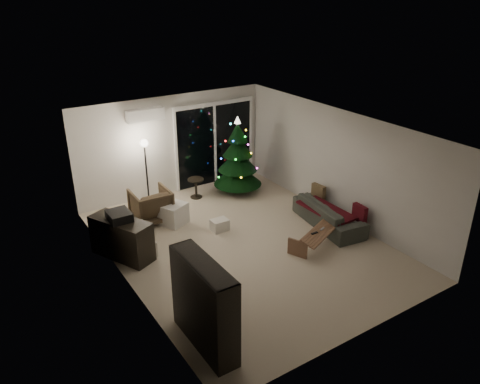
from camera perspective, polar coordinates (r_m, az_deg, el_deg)
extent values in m
plane|color=beige|center=(9.75, 0.47, -6.38)|extent=(6.50, 6.50, 0.00)
plane|color=white|center=(8.75, 0.52, 7.87)|extent=(6.50, 6.50, 0.00)
cube|color=silver|center=(11.85, -8.22, 5.68)|extent=(5.00, 0.02, 2.50)
cube|color=silver|center=(7.02, 15.42, -8.67)|extent=(5.00, 0.02, 2.50)
cube|color=silver|center=(8.21, -14.28, -3.48)|extent=(0.02, 6.50, 2.50)
cube|color=silver|center=(10.66, 11.81, 3.29)|extent=(0.02, 6.50, 2.50)
cube|color=black|center=(12.41, -3.10, 5.78)|extent=(2.20, 0.02, 2.10)
cube|color=white|center=(11.23, -11.50, 9.21)|extent=(0.90, 0.22, 0.28)
cube|color=#3F3833|center=(13.22, -4.13, 1.84)|extent=(2.60, 1.00, 0.10)
cube|color=white|center=(13.35, -5.03, 4.57)|extent=(2.20, 0.06, 1.00)
cube|color=black|center=(9.44, -14.21, -5.48)|extent=(0.98, 1.37, 0.81)
cube|color=black|center=(9.22, -14.52, -2.84)|extent=(0.41, 0.48, 0.17)
imported|color=brown|center=(10.70, -10.80, -1.61)|extent=(0.84, 0.86, 0.76)
cube|color=white|center=(10.56, -8.20, -2.62)|extent=(0.70, 0.70, 0.48)
cube|color=silver|center=(9.43, -11.74, -6.89)|extent=(0.47, 0.36, 0.33)
cube|color=silver|center=(10.23, -2.50, -4.03)|extent=(0.37, 0.28, 0.25)
cylinder|color=black|center=(11.76, -5.38, 0.47)|extent=(0.46, 0.46, 0.50)
cylinder|color=black|center=(11.25, -11.29, 2.06)|extent=(0.26, 0.26, 1.62)
imported|color=#2A2C29|center=(10.55, 10.79, -2.64)|extent=(1.00, 1.98, 0.55)
cube|color=#4C0E15|center=(10.43, 10.44, -2.17)|extent=(0.59, 1.36, 0.05)
cube|color=brown|center=(11.03, 9.54, -0.01)|extent=(0.14, 0.37, 0.36)
cube|color=#4C0E15|center=(10.21, 14.38, -2.52)|extent=(0.13, 0.37, 0.36)
cube|color=black|center=(9.47, 9.08, -4.96)|extent=(0.15, 0.05, 0.02)
cube|color=slate|center=(9.66, 10.00, -4.44)|extent=(0.15, 0.09, 0.02)
cone|color=black|center=(11.77, -0.29, 4.50)|extent=(1.37, 1.37, 1.99)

